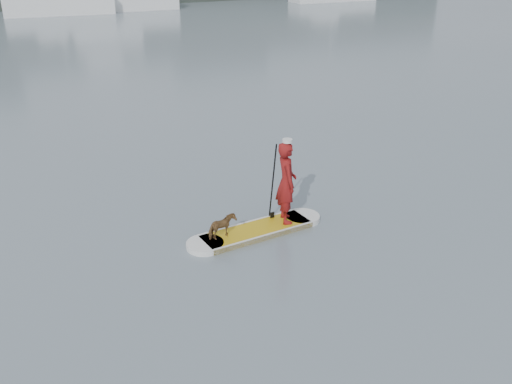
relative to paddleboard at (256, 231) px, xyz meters
name	(u,v)px	position (x,y,z in m)	size (l,w,h in m)	color
ground	(405,314)	(1.10, -3.78, -0.06)	(140.00, 140.00, 0.00)	slate
paddleboard	(256,231)	(0.00, 0.00, 0.00)	(3.29, 1.04, 0.12)	gold
paddler	(286,182)	(0.77, 0.07, 0.99)	(0.68, 0.45, 1.87)	maroon
white_cap	(287,141)	(0.77, 0.07, 1.96)	(0.22, 0.22, 0.07)	silver
dog	(222,227)	(-0.83, -0.08, 0.32)	(0.28, 0.62, 0.52)	brown
paddle	(273,191)	(0.56, 0.31, 0.74)	(0.10, 0.30, 2.00)	black
sailboat_d	(58,3)	(1.51, 42.02, 0.87)	(8.98, 3.41, 12.95)	white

